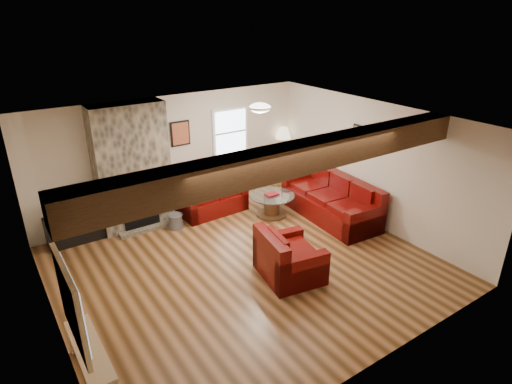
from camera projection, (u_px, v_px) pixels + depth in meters
room at (245, 200)px, 6.88m from camera, size 8.00×8.00×8.00m
oak_beam at (297, 158)px, 5.51m from camera, size 6.00×0.36×0.38m
chimney_breast at (132, 169)px, 8.27m from camera, size 1.40×0.67×2.50m
back_window at (230, 132)px, 9.51m from camera, size 0.90×0.08×1.10m
hatch_window at (72, 304)px, 4.14m from camera, size 0.08×1.00×0.90m
ceiling_dome at (260, 109)px, 7.55m from camera, size 0.40×0.40×0.18m
artwork_back at (180, 134)px, 8.84m from camera, size 0.42×0.06×0.52m
artwork_right at (363, 137)px, 8.43m from camera, size 0.06×0.55×0.42m
sofa_three at (330, 198)px, 8.92m from camera, size 1.10×2.33×0.88m
loveseat at (211, 195)px, 9.20m from camera, size 1.44×0.86×0.75m
armchair_red at (290, 254)px, 6.95m from camera, size 1.05×1.15×0.82m
coffee_table at (272, 205)px, 9.09m from camera, size 0.96×0.96×0.50m
tv_cabinet at (76, 228)px, 8.07m from camera, size 1.06×0.43×0.53m
television at (72, 205)px, 7.88m from camera, size 0.76×0.10×0.44m
floor_lamp at (283, 136)px, 10.21m from camera, size 0.38×0.38×1.49m
pine_bench at (92, 364)px, 5.03m from camera, size 0.29×1.26×0.47m
coal_bucket at (176, 221)px, 8.59m from camera, size 0.32×0.32×0.30m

